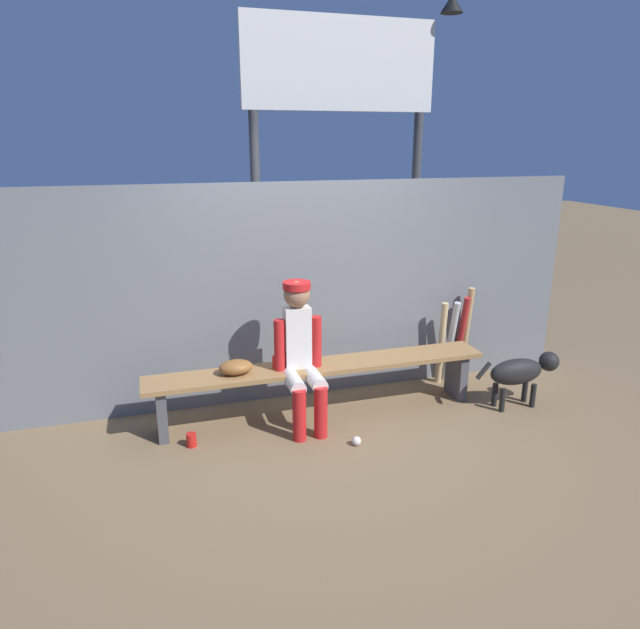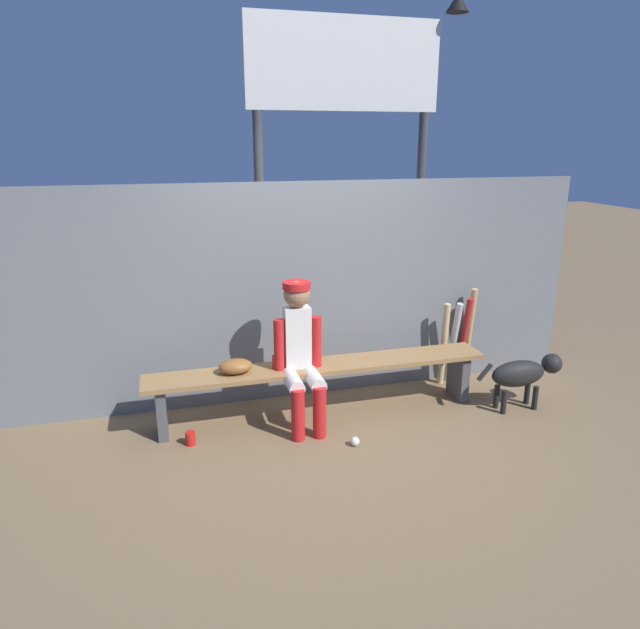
{
  "view_description": "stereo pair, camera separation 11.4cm",
  "coord_description": "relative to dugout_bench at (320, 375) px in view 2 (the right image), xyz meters",
  "views": [
    {
      "loc": [
        -1.35,
        -4.43,
        2.33
      ],
      "look_at": [
        0.0,
        0.0,
        0.93
      ],
      "focal_mm": 32.33,
      "sensor_mm": 36.0,
      "label": 1
    },
    {
      "loc": [
        -1.24,
        -4.46,
        2.33
      ],
      "look_at": [
        0.0,
        0.0,
        0.93
      ],
      "focal_mm": 32.33,
      "sensor_mm": 36.0,
      "label": 2
    }
  ],
  "objects": [
    {
      "name": "baseball_glove",
      "position": [
        -0.73,
        0.0,
        0.16
      ],
      "size": [
        0.28,
        0.2,
        0.12
      ],
      "primitive_type": "ellipsoid",
      "color": "brown",
      "rests_on": "dugout_bench"
    },
    {
      "name": "baseball",
      "position": [
        0.12,
        -0.6,
        -0.34
      ],
      "size": [
        0.07,
        0.07,
        0.07
      ],
      "primitive_type": "sphere",
      "color": "white",
      "rests_on": "ground_plane"
    },
    {
      "name": "bat_wood_natural",
      "position": [
        1.34,
        0.32,
        0.04
      ],
      "size": [
        0.07,
        0.13,
        0.84
      ],
      "primitive_type": "cylinder",
      "rotation": [
        0.08,
        0.0,
        -0.09
      ],
      "color": "tan",
      "rests_on": "ground_plane"
    },
    {
      "name": "cup_on_ground",
      "position": [
        -1.14,
        -0.23,
        -0.33
      ],
      "size": [
        0.08,
        0.08,
        0.11
      ],
      "primitive_type": "cylinder",
      "color": "red",
      "rests_on": "ground_plane"
    },
    {
      "name": "dog",
      "position": [
        1.79,
        -0.36,
        -0.05
      ],
      "size": [
        0.84,
        0.2,
        0.49
      ],
      "color": "black",
      "rests_on": "ground_plane"
    },
    {
      "name": "bat_wood_tan",
      "position": [
        1.66,
        0.4,
        0.09
      ],
      "size": [
        0.07,
        0.17,
        0.95
      ],
      "primitive_type": "cylinder",
      "rotation": [
        0.11,
        0.0,
        0.02
      ],
      "color": "tan",
      "rests_on": "ground_plane"
    },
    {
      "name": "player_seated",
      "position": [
        -0.2,
        -0.11,
        0.29
      ],
      "size": [
        0.41,
        0.55,
        1.23
      ],
      "color": "silver",
      "rests_on": "ground_plane"
    },
    {
      "name": "cup_on_bench",
      "position": [
        -0.37,
        0.02,
        0.15
      ],
      "size": [
        0.08,
        0.08,
        0.11
      ],
      "primitive_type": "cylinder",
      "color": "red",
      "rests_on": "dugout_bench"
    },
    {
      "name": "chainlink_fence",
      "position": [
        0.0,
        0.48,
        0.62
      ],
      "size": [
        5.37,
        0.03,
        1.99
      ],
      "primitive_type": "cube",
      "color": "slate",
      "rests_on": "ground_plane"
    },
    {
      "name": "bat_aluminum_silver",
      "position": [
        1.45,
        0.33,
        0.04
      ],
      "size": [
        0.07,
        0.22,
        0.85
      ],
      "primitive_type": "cylinder",
      "rotation": [
        0.19,
        0.0,
        0.04
      ],
      "color": "#B7B7BC",
      "rests_on": "ground_plane"
    },
    {
      "name": "ground_plane",
      "position": [
        0.0,
        0.0,
        -0.38
      ],
      "size": [
        30.0,
        30.0,
        0.0
      ],
      "primitive_type": "plane",
      "color": "brown"
    },
    {
      "name": "scoreboard",
      "position": [
        0.77,
        1.63,
        2.3
      ],
      "size": [
        2.35,
        0.27,
        3.78
      ],
      "color": "#3F3F42",
      "rests_on": "ground_plane"
    },
    {
      "name": "dugout_bench",
      "position": [
        0.0,
        0.0,
        0.0
      ],
      "size": [
        2.99,
        0.36,
        0.48
      ],
      "color": "olive",
      "rests_on": "ground_plane"
    },
    {
      "name": "bat_aluminum_red",
      "position": [
        1.6,
        0.39,
        0.05
      ],
      "size": [
        0.08,
        0.21,
        0.87
      ],
      "primitive_type": "cylinder",
      "rotation": [
        0.16,
        0.0,
        0.1
      ],
      "color": "#B22323",
      "rests_on": "ground_plane"
    }
  ]
}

